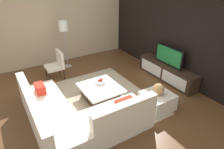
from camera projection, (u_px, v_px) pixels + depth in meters
ground_plane at (99, 102)px, 5.28m from camera, size 14.00×14.00×0.00m
feature_wall_back at (179, 34)px, 5.88m from camera, size 6.40×0.12×2.80m
side_wall_left at (60, 23)px, 7.14m from camera, size 0.12×5.20×2.80m
area_rug at (97, 100)px, 5.35m from camera, size 2.98×2.62×0.01m
media_console at (167, 72)px, 6.27m from camera, size 2.11×0.45×0.50m
television at (169, 56)px, 6.02m from camera, size 1.07×0.06×0.59m
sectional_couch at (73, 116)px, 4.33m from camera, size 2.52×2.31×0.85m
coffee_table at (101, 93)px, 5.31m from camera, size 1.05×0.96×0.38m
accent_chair_near at (57, 63)px, 6.28m from camera, size 0.54×0.52×0.87m
floor_lamp at (64, 29)px, 6.59m from camera, size 0.30×0.30×1.62m
ottoman at (157, 101)px, 4.99m from camera, size 0.70×0.70×0.40m
fruit_bowl at (100, 81)px, 5.38m from camera, size 0.28×0.28×0.14m
decorative_ball at (159, 89)px, 4.83m from camera, size 0.28×0.28×0.28m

